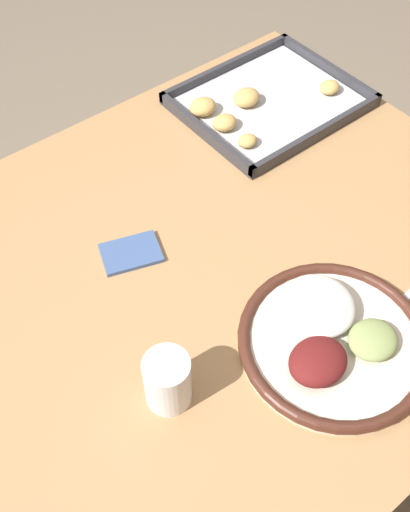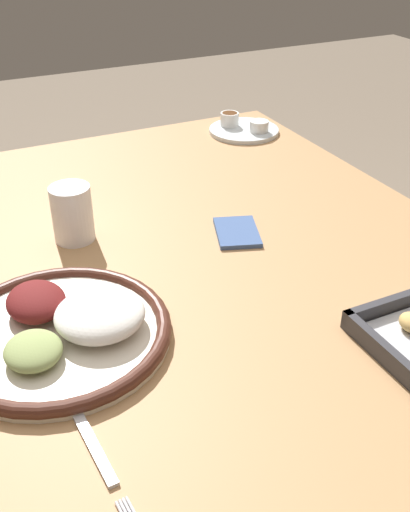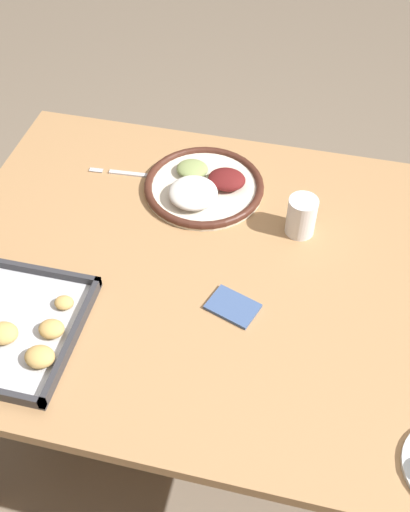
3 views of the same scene
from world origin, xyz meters
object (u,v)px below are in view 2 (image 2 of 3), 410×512
object	(u,v)px
fork	(94,447)
drinking_cup	(72,214)
dinner_plate	(62,329)
saucer_plate	(244,128)
napkin	(237,232)

from	to	relation	value
fork	drinking_cup	distance (m)	0.46
dinner_plate	fork	bearing A→B (deg)	-5.09
fork	dinner_plate	bearing A→B (deg)	171.00
fork	saucer_plate	world-z (taller)	saucer_plate
saucer_plate	drinking_cup	bearing A→B (deg)	-57.24
dinner_plate	saucer_plate	world-z (taller)	dinner_plate
dinner_plate	drinking_cup	bearing A→B (deg)	161.29
drinking_cup	napkin	xyz separation A→B (m)	(0.11, 0.25, -0.04)
dinner_plate	saucer_plate	bearing A→B (deg)	134.26
dinner_plate	napkin	distance (m)	0.37
saucer_plate	napkin	size ratio (longest dim) A/B	1.41
fork	saucer_plate	bearing A→B (deg)	137.82
fork	napkin	world-z (taller)	napkin
drinking_cup	napkin	distance (m)	0.28
dinner_plate	napkin	xyz separation A→B (m)	(-0.14, 0.34, -0.01)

